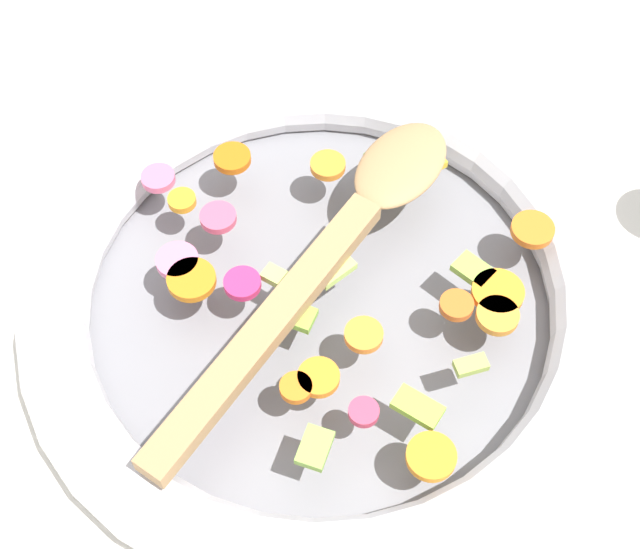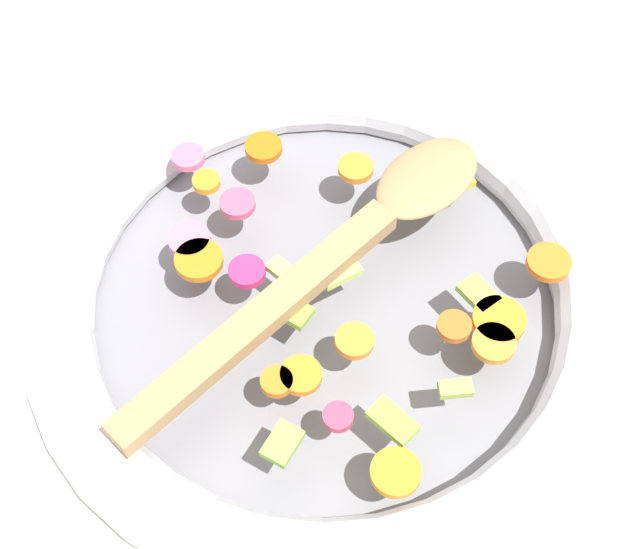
# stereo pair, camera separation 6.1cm
# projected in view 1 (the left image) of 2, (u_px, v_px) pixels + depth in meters

# --- Properties ---
(ground_plane) EXTENTS (4.00, 4.00, 0.00)m
(ground_plane) POSITION_uv_depth(u_px,v_px,m) (320.00, 312.00, 0.65)
(ground_plane) COLOR silver
(skillet) EXTENTS (0.42, 0.42, 0.05)m
(skillet) POSITION_uv_depth(u_px,v_px,m) (320.00, 296.00, 0.63)
(skillet) COLOR slate
(skillet) RESTS_ON ground_plane
(chopped_vegetables) EXTENTS (0.29, 0.29, 0.01)m
(chopped_vegetables) POSITION_uv_depth(u_px,v_px,m) (338.00, 285.00, 0.60)
(chopped_vegetables) COLOR orange
(chopped_vegetables) RESTS_ON skillet
(wooden_spoon) EXTENTS (0.26, 0.26, 0.01)m
(wooden_spoon) POSITION_uv_depth(u_px,v_px,m) (337.00, 243.00, 0.61)
(wooden_spoon) COLOR #A87F51
(wooden_spoon) RESTS_ON chopped_vegetables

